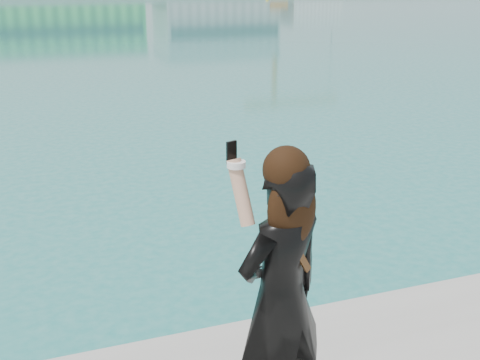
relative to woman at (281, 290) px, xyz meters
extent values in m
imported|color=black|center=(0.00, 0.00, -0.06)|extent=(0.73, 0.59, 1.72)
sphere|color=black|center=(0.01, -0.02, 0.74)|extent=(0.26, 0.26, 0.26)
ellipsoid|color=black|center=(0.02, -0.06, 0.52)|extent=(0.29, 0.15, 0.46)
cylinder|color=tan|center=(-0.24, 0.03, 0.63)|extent=(0.14, 0.22, 0.37)
cylinder|color=white|center=(-0.25, 0.06, 0.78)|extent=(0.10, 0.10, 0.03)
cube|color=black|center=(-0.27, 0.10, 0.83)|extent=(0.06, 0.03, 0.13)
cube|color=#4C2D14|center=(0.06, -0.07, 0.28)|extent=(0.23, 0.09, 0.35)
camera|label=1|loc=(-1.28, -2.83, 1.75)|focal=45.00mm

